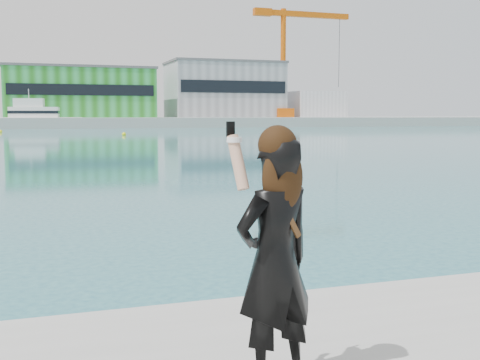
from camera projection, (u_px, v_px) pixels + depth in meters
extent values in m
cube|color=#9E9E99|center=(41.00, 122.00, 127.03)|extent=(320.00, 40.00, 2.00)
cube|color=#248220|center=(80.00, 94.00, 127.04)|extent=(30.00, 16.00, 10.00)
cube|color=black|center=(82.00, 90.00, 119.36)|extent=(28.50, 0.20, 2.20)
cube|color=#59595B|center=(79.00, 69.00, 126.47)|extent=(30.60, 16.32, 0.50)
cube|color=gray|center=(224.00, 91.00, 137.12)|extent=(25.00, 15.00, 12.00)
cube|color=black|center=(235.00, 87.00, 129.90)|extent=(23.75, 0.20, 2.64)
cube|color=#59595B|center=(224.00, 63.00, 136.44)|extent=(25.50, 15.30, 0.50)
cube|color=silver|center=(315.00, 104.00, 142.56)|extent=(12.00, 10.00, 6.00)
cube|color=#E15D0D|center=(283.00, 113.00, 135.83)|extent=(4.00, 4.00, 2.00)
cylinder|color=#E15D0D|center=(283.00, 59.00, 134.53)|extent=(1.20, 1.20, 22.00)
cube|color=#E15D0D|center=(308.00, 15.00, 135.36)|extent=(20.00, 1.20, 1.20)
cube|color=#E15D0D|center=(262.00, 12.00, 131.86)|extent=(4.00, 1.60, 1.60)
cylinder|color=black|center=(339.00, 52.00, 138.77)|extent=(0.10, 0.10, 16.00)
cylinder|color=silver|center=(152.00, 98.00, 125.01)|extent=(0.16, 0.16, 8.00)
cube|color=#EE5B0E|center=(154.00, 82.00, 124.84)|extent=(1.20, 0.04, 0.80)
cube|color=white|center=(40.00, 123.00, 111.25)|extent=(16.04, 6.37, 2.08)
cube|color=white|center=(34.00, 112.00, 110.87)|extent=(9.07, 4.76, 1.91)
cube|color=white|center=(29.00, 103.00, 110.52)|extent=(5.55, 3.61, 1.56)
cube|color=black|center=(34.00, 112.00, 110.87)|extent=(9.26, 4.87, 0.52)
cylinder|color=silver|center=(29.00, 94.00, 110.34)|extent=(0.14, 0.14, 1.73)
sphere|color=#FFF40D|center=(124.00, 135.00, 74.66)|extent=(0.50, 0.50, 0.50)
sphere|color=#FFF40D|center=(0.00, 133.00, 86.33)|extent=(0.50, 0.50, 0.50)
imported|color=black|center=(275.00, 262.00, 3.87)|extent=(0.68, 0.55, 1.63)
sphere|color=black|center=(278.00, 145.00, 3.77)|extent=(0.25, 0.25, 0.25)
ellipsoid|color=black|center=(282.00, 178.00, 3.75)|extent=(0.27, 0.14, 0.43)
cylinder|color=tan|center=(238.00, 162.00, 3.75)|extent=(0.13, 0.20, 0.35)
cylinder|color=white|center=(234.00, 140.00, 3.76)|extent=(0.10, 0.10, 0.03)
cube|color=black|center=(231.00, 131.00, 3.79)|extent=(0.06, 0.03, 0.12)
cube|color=#4C2D14|center=(287.00, 214.00, 3.78)|extent=(0.22, 0.08, 0.33)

